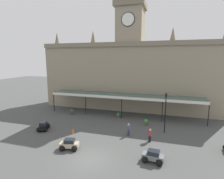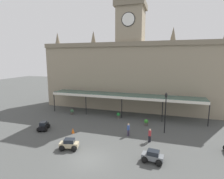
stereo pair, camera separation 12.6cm
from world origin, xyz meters
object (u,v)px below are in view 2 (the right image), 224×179
(car_black_sedan, at_px, (44,126))
(victorian_lamppost, at_px, (166,108))
(car_beige_sedan, at_px, (69,145))
(traffic_cone, at_px, (73,131))
(planter_by_canopy, at_px, (118,115))
(pedestrian_crossing_forecourt, at_px, (128,129))
(planter_forecourt_centre, at_px, (72,112))
(planter_near_kerb, at_px, (146,122))
(pedestrian_beside_cars, at_px, (150,135))
(car_grey_sedan, at_px, (153,157))

(car_black_sedan, xyz_separation_m, victorian_lamppost, (16.28, 3.92, 2.89))
(car_beige_sedan, height_order, victorian_lamppost, victorian_lamppost)
(traffic_cone, bearing_deg, car_beige_sedan, -66.10)
(planter_by_canopy, bearing_deg, pedestrian_crossing_forecourt, -64.59)
(planter_forecourt_centre, distance_m, planter_near_kerb, 13.40)
(car_black_sedan, distance_m, pedestrian_crossing_forecourt, 11.92)
(traffic_cone, height_order, planter_by_canopy, planter_by_canopy)
(planter_by_canopy, bearing_deg, planter_forecourt_centre, -176.26)
(pedestrian_crossing_forecourt, height_order, traffic_cone, pedestrian_crossing_forecourt)
(car_black_sedan, relative_size, planter_near_kerb, 2.32)
(pedestrian_crossing_forecourt, xyz_separation_m, planter_near_kerb, (1.79, 4.38, -0.42))
(car_black_sedan, height_order, planter_near_kerb, car_black_sedan)
(pedestrian_beside_cars, distance_m, victorian_lamppost, 4.51)
(pedestrian_crossing_forecourt, relative_size, pedestrian_beside_cars, 1.00)
(car_grey_sedan, relative_size, pedestrian_crossing_forecourt, 1.28)
(car_black_sedan, distance_m, traffic_cone, 4.55)
(car_beige_sedan, xyz_separation_m, planter_forecourt_centre, (-6.00, 11.21, -0.01))
(car_beige_sedan, relative_size, planter_near_kerb, 2.29)
(traffic_cone, xyz_separation_m, planter_near_kerb, (9.06, 5.74, 0.13))
(planter_by_canopy, bearing_deg, car_grey_sedan, -60.49)
(pedestrian_crossing_forecourt, bearing_deg, victorian_lamppost, 28.38)
(car_black_sedan, distance_m, pedestrian_beside_cars, 14.65)
(car_beige_sedan, height_order, planter_by_canopy, car_beige_sedan)
(pedestrian_beside_cars, relative_size, planter_near_kerb, 1.74)
(car_beige_sedan, distance_m, traffic_cone, 4.31)
(car_black_sedan, xyz_separation_m, planter_near_kerb, (13.61, 5.89, -0.01))
(planter_near_kerb, distance_m, planter_by_canopy, 5.29)
(planter_forecourt_centre, height_order, planter_near_kerb, same)
(traffic_cone, distance_m, planter_forecourt_centre, 8.43)
(planter_forecourt_centre, bearing_deg, victorian_lamppost, -12.35)
(victorian_lamppost, distance_m, planter_by_canopy, 9.04)
(pedestrian_beside_cars, height_order, planter_forecourt_centre, pedestrian_beside_cars)
(pedestrian_crossing_forecourt, height_order, planter_forecourt_centre, pedestrian_crossing_forecourt)
(pedestrian_crossing_forecourt, bearing_deg, planter_by_canopy, 115.41)
(victorian_lamppost, bearing_deg, pedestrian_beside_cars, -115.97)
(pedestrian_beside_cars, relative_size, planter_forecourt_centre, 1.74)
(traffic_cone, distance_m, planter_near_kerb, 10.73)
(victorian_lamppost, height_order, planter_by_canopy, victorian_lamppost)
(pedestrian_crossing_forecourt, distance_m, planter_by_canopy, 7.17)
(traffic_cone, distance_m, planter_by_canopy, 8.88)
(car_black_sedan, distance_m, planter_forecourt_centre, 7.43)
(pedestrian_beside_cars, distance_m, planter_by_canopy, 9.49)
(car_beige_sedan, relative_size, planter_forecourt_centre, 2.29)
(car_black_sedan, bearing_deg, planter_near_kerb, 23.41)
(pedestrian_crossing_forecourt, relative_size, planter_forecourt_centre, 1.74)
(car_black_sedan, xyz_separation_m, pedestrian_crossing_forecourt, (11.82, 1.51, 0.41))
(car_black_sedan, relative_size, car_beige_sedan, 1.01)
(car_beige_sedan, distance_m, pedestrian_crossing_forecourt, 7.67)
(car_beige_sedan, distance_m, victorian_lamppost, 12.95)
(pedestrian_crossing_forecourt, bearing_deg, car_grey_sedan, -55.78)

